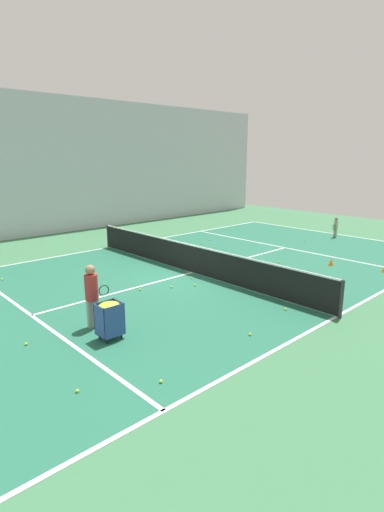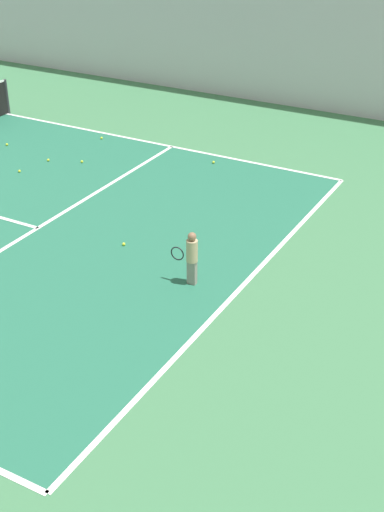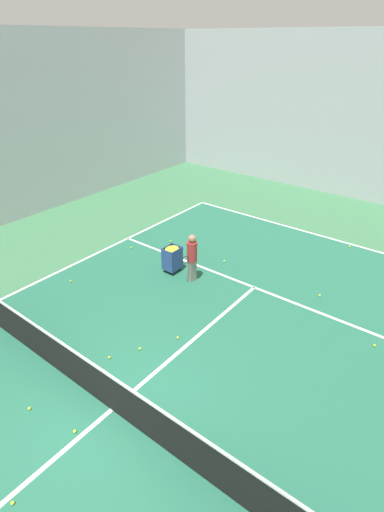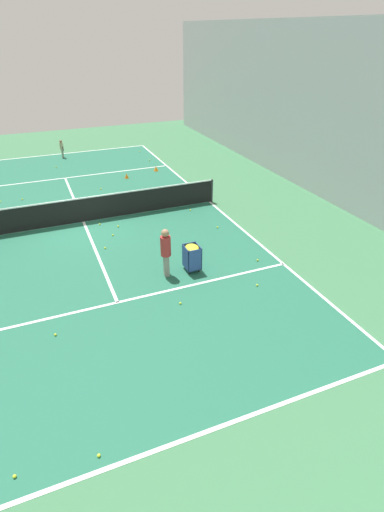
% 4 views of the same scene
% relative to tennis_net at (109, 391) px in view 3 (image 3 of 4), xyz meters
% --- Properties ---
extents(ground_plane, '(36.54, 36.54, 0.00)m').
position_rel_tennis_net_xyz_m(ground_plane, '(0.00, 0.00, -0.56)').
color(ground_plane, '#3D754C').
extents(court_playing_area, '(11.65, 22.21, 0.00)m').
position_rel_tennis_net_xyz_m(court_playing_area, '(0.00, 0.00, -0.56)').
color(court_playing_area, '#23664C').
rests_on(court_playing_area, ground).
extents(line_baseline_far, '(11.65, 0.10, 0.00)m').
position_rel_tennis_net_xyz_m(line_baseline_far, '(0.00, 11.11, -0.56)').
color(line_baseline_far, white).
rests_on(line_baseline_far, ground).
extents(line_service_far, '(11.65, 0.10, 0.00)m').
position_rel_tennis_net_xyz_m(line_service_far, '(0.00, 6.11, -0.56)').
color(line_service_far, white).
rests_on(line_service_far, ground).
extents(line_centre_service, '(0.10, 12.22, 0.00)m').
position_rel_tennis_net_xyz_m(line_centre_service, '(0.00, 0.00, -0.56)').
color(line_centre_service, white).
rests_on(line_centre_service, ground).
extents(hall_enclosure_far, '(21.97, 0.15, 7.51)m').
position_rel_tennis_net_xyz_m(hall_enclosure_far, '(0.00, 16.34, 3.19)').
color(hall_enclosure_far, silver).
rests_on(hall_enclosure_far, ground).
extents(tennis_net, '(11.95, 0.10, 1.08)m').
position_rel_tennis_net_xyz_m(tennis_net, '(0.00, 0.00, 0.00)').
color(tennis_net, '#2D2D33').
rests_on(tennis_net, ground).
extents(coach_at_net, '(0.38, 0.68, 1.67)m').
position_rel_tennis_net_xyz_m(coach_at_net, '(-1.86, 5.22, 0.40)').
color(coach_at_net, gray).
rests_on(coach_at_net, ground).
extents(ball_cart, '(0.48, 0.57, 0.93)m').
position_rel_tennis_net_xyz_m(ball_cart, '(-2.75, 5.27, 0.09)').
color(ball_cart, '#2D478C').
rests_on(ball_cart, ground).
extents(tennis_ball_0, '(0.07, 0.07, 0.07)m').
position_rel_tennis_net_xyz_m(tennis_ball_0, '(-5.10, 5.59, -0.52)').
color(tennis_ball_0, yellow).
rests_on(tennis_ball_0, ground).
extents(tennis_ball_2, '(0.07, 0.07, 0.07)m').
position_rel_tennis_net_xyz_m(tennis_ball_2, '(-1.23, 1.02, -0.52)').
color(tennis_ball_2, yellow).
rests_on(tennis_ball_2, ground).
extents(tennis_ball_4, '(0.07, 0.07, 0.07)m').
position_rel_tennis_net_xyz_m(tennis_ball_4, '(-0.57, 0.54, -0.52)').
color(tennis_ball_4, yellow).
rests_on(tennis_ball_4, ground).
extents(tennis_ball_6, '(0.07, 0.07, 0.07)m').
position_rel_tennis_net_xyz_m(tennis_ball_6, '(-4.59, 0.61, -0.52)').
color(tennis_ball_6, yellow).
rests_on(tennis_ball_6, ground).
extents(tennis_ball_7, '(0.07, 0.07, 0.07)m').
position_rel_tennis_net_xyz_m(tennis_ball_7, '(-0.35, 2.67, -0.52)').
color(tennis_ball_7, yellow).
rests_on(tennis_ball_7, ground).
extents(tennis_ball_12, '(0.07, 0.07, 0.07)m').
position_rel_tennis_net_xyz_m(tennis_ball_12, '(-1.70, 6.90, -0.52)').
color(tennis_ball_12, yellow).
rests_on(tennis_ball_12, ground).
extents(tennis_ball_13, '(0.07, 0.07, 0.07)m').
position_rel_tennis_net_xyz_m(tennis_ball_13, '(-4.95, 2.67, -0.52)').
color(tennis_ball_13, yellow).
rests_on(tennis_ball_13, ground).
extents(tennis_ball_14, '(0.07, 0.07, 0.07)m').
position_rel_tennis_net_xyz_m(tennis_ball_14, '(-0.17, -0.86, -0.52)').
color(tennis_ball_14, yellow).
rests_on(tennis_ball_14, ground).
extents(tennis_ball_15, '(0.07, 0.07, 0.07)m').
position_rel_tennis_net_xyz_m(tennis_ball_15, '(0.16, -2.42, -0.52)').
color(tennis_ball_15, yellow).
rests_on(tennis_ball_15, ground).
extents(tennis_ball_16, '(0.07, 0.07, 0.07)m').
position_rel_tennis_net_xyz_m(tennis_ball_16, '(-0.85, 1.73, -0.52)').
color(tennis_ball_16, yellow).
rests_on(tennis_ball_16, ground).
extents(tennis_ball_17, '(0.07, 0.07, 0.07)m').
position_rel_tennis_net_xyz_m(tennis_ball_17, '(-4.29, 6.94, -0.52)').
color(tennis_ball_17, yellow).
rests_on(tennis_ball_17, ground).
extents(tennis_ball_20, '(0.07, 0.07, 0.07)m').
position_rel_tennis_net_xyz_m(tennis_ball_20, '(1.47, 10.81, -0.52)').
color(tennis_ball_20, yellow).
rests_on(tennis_ball_20, ground).
extents(tennis_ball_21, '(0.07, 0.07, 0.07)m').
position_rel_tennis_net_xyz_m(tennis_ball_21, '(1.86, 6.93, -0.52)').
color(tennis_ball_21, yellow).
rests_on(tennis_ball_21, ground).
extents(tennis_ball_22, '(0.07, 0.07, 0.07)m').
position_rel_tennis_net_xyz_m(tennis_ball_22, '(-1.41, -1.10, -0.52)').
color(tennis_ball_22, yellow).
rests_on(tennis_ball_22, ground).
extents(tennis_ball_24, '(0.07, 0.07, 0.07)m').
position_rel_tennis_net_xyz_m(tennis_ball_24, '(3.90, 5.59, -0.52)').
color(tennis_ball_24, yellow).
rests_on(tennis_ball_24, ground).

